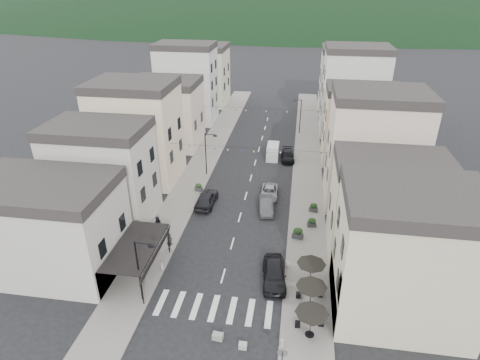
% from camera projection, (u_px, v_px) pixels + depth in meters
% --- Properties ---
extents(ground, '(700.00, 700.00, 0.00)m').
position_uv_depth(ground, '(209.00, 327.00, 31.04)').
color(ground, black).
rests_on(ground, ground).
extents(sidewalk_left, '(4.00, 76.00, 0.12)m').
position_uv_depth(sidewalk_left, '(206.00, 156.00, 60.19)').
color(sidewalk_left, slate).
rests_on(sidewalk_left, ground).
extents(sidewalk_right, '(4.00, 76.00, 0.12)m').
position_uv_depth(sidewalk_right, '(307.00, 163.00, 58.18)').
color(sidewalk_right, slate).
rests_on(sidewalk_right, ground).
extents(hill_backdrop, '(640.00, 360.00, 70.00)m').
position_uv_depth(hill_backdrop, '(298.00, 12.00, 295.11)').
color(hill_backdrop, black).
rests_on(hill_backdrop, ground).
extents(boutique_building, '(12.00, 8.00, 8.00)m').
position_uv_depth(boutique_building, '(49.00, 231.00, 35.69)').
color(boutique_building, '#B6B1A7').
rests_on(boutique_building, ground).
extents(bistro_building, '(10.00, 8.00, 10.00)m').
position_uv_depth(bistro_building, '(405.00, 261.00, 30.35)').
color(bistro_building, beige).
rests_on(bistro_building, ground).
extents(boutique_awning, '(3.77, 7.50, 3.28)m').
position_uv_depth(boutique_awning, '(139.00, 247.00, 34.99)').
color(boutique_awning, black).
rests_on(boutique_awning, ground).
extents(buildings_row_left, '(10.20, 54.16, 14.00)m').
position_uv_depth(buildings_row_left, '(170.00, 104.00, 63.42)').
color(buildings_row_left, '#B6B1A7').
rests_on(buildings_row_left, ground).
extents(buildings_row_right, '(10.20, 54.16, 14.50)m').
position_uv_depth(buildings_row_right, '(359.00, 114.00, 58.44)').
color(buildings_row_right, beige).
rests_on(buildings_row_right, ground).
extents(cafe_terrace, '(2.50, 8.10, 2.53)m').
position_uv_depth(cafe_terrace, '(311.00, 289.00, 31.41)').
color(cafe_terrace, black).
rests_on(cafe_terrace, ground).
extents(streetlamp_left_near, '(1.70, 0.56, 6.00)m').
position_uv_depth(streetlamp_left_near, '(141.00, 265.00, 31.90)').
color(streetlamp_left_near, black).
rests_on(streetlamp_left_near, ground).
extents(streetlamp_left_far, '(1.70, 0.56, 6.00)m').
position_uv_depth(streetlamp_left_far, '(208.00, 150.00, 53.02)').
color(streetlamp_left_far, black).
rests_on(streetlamp_left_far, ground).
extents(streetlamp_right_far, '(1.70, 0.56, 6.00)m').
position_uv_depth(streetlamp_right_far, '(299.00, 113.00, 67.31)').
color(streetlamp_right_far, black).
rests_on(streetlamp_right_far, ground).
extents(traffic_sign, '(0.70, 0.07, 2.70)m').
position_uv_depth(traffic_sign, '(282.00, 357.00, 26.31)').
color(traffic_sign, black).
rests_on(traffic_sign, ground).
extents(bollards, '(11.66, 10.26, 0.60)m').
position_uv_depth(bollards, '(222.00, 276.00, 35.69)').
color(bollards, gray).
rests_on(bollards, ground).
extents(bunting_near, '(19.00, 0.28, 0.62)m').
position_uv_depth(bunting_near, '(247.00, 151.00, 47.83)').
color(bunting_near, black).
rests_on(bunting_near, ground).
extents(bunting_far, '(19.00, 0.28, 0.62)m').
position_uv_depth(bunting_far, '(261.00, 111.00, 61.92)').
color(bunting_far, black).
rests_on(bunting_far, ground).
extents(parked_car_a, '(2.57, 5.25, 1.72)m').
position_uv_depth(parked_car_a, '(274.00, 274.00, 35.32)').
color(parked_car_a, black).
rests_on(parked_car_a, ground).
extents(parked_car_b, '(2.05, 4.51, 1.43)m').
position_uv_depth(parked_car_b, '(266.00, 205.00, 46.10)').
color(parked_car_b, '#343437').
rests_on(parked_car_b, ground).
extents(parked_car_c, '(2.12, 4.48, 1.24)m').
position_uv_depth(parked_car_c, '(269.00, 192.00, 49.06)').
color(parked_car_c, '#92959A').
rests_on(parked_car_c, ground).
extents(parked_car_d, '(2.24, 4.63, 1.30)m').
position_uv_depth(parked_car_d, '(288.00, 156.00, 58.94)').
color(parked_car_d, black).
rests_on(parked_car_d, ground).
extents(parked_car_e, '(2.20, 5.06, 1.70)m').
position_uv_depth(parked_car_e, '(207.00, 199.00, 47.20)').
color(parked_car_e, black).
rests_on(parked_car_e, ground).
extents(delivery_van, '(1.77, 4.32, 2.06)m').
position_uv_depth(delivery_van, '(273.00, 151.00, 59.56)').
color(delivery_van, '#B9B9BB').
rests_on(delivery_van, ground).
extents(pedestrian_a, '(0.71, 0.52, 1.81)m').
position_uv_depth(pedestrian_a, '(170.00, 242.00, 39.28)').
color(pedestrian_a, black).
rests_on(pedestrian_a, sidewalk_left).
extents(pedestrian_b, '(1.15, 1.10, 1.87)m').
position_uv_depth(pedestrian_b, '(158.00, 225.00, 41.91)').
color(pedestrian_b, black).
rests_on(pedestrian_b, sidewalk_left).
extents(concrete_block_a, '(0.85, 0.59, 0.50)m').
position_uv_depth(concrete_block_a, '(218.00, 336.00, 29.92)').
color(concrete_block_a, gray).
rests_on(concrete_block_a, ground).
extents(concrete_block_b, '(0.61, 0.46, 0.45)m').
position_uv_depth(concrete_block_b, '(243.00, 346.00, 29.20)').
color(concrete_block_b, '#A19D99').
rests_on(concrete_block_b, ground).
extents(planter_la, '(1.17, 0.93, 1.15)m').
position_uv_depth(planter_la, '(143.00, 250.00, 38.64)').
color(planter_la, '#323234').
rests_on(planter_la, sidewalk_left).
extents(planter_lb, '(1.03, 0.73, 1.05)m').
position_uv_depth(planter_lb, '(199.00, 187.00, 50.20)').
color(planter_lb, '#313133').
rests_on(planter_lb, sidewalk_left).
extents(planter_ra, '(1.21, 0.85, 1.22)m').
position_uv_depth(planter_ra, '(298.00, 233.00, 41.12)').
color(planter_ra, '#303032').
rests_on(planter_ra, sidewalk_right).
extents(planter_rb, '(0.99, 0.62, 1.05)m').
position_uv_depth(planter_rb, '(312.00, 222.00, 43.06)').
color(planter_rb, '#2A2A2D').
rests_on(planter_rb, sidewalk_right).
extents(planter_rc, '(1.02, 0.71, 1.05)m').
position_uv_depth(planter_rc, '(314.00, 207.00, 45.85)').
color(planter_rc, '#303033').
rests_on(planter_rc, sidewalk_right).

